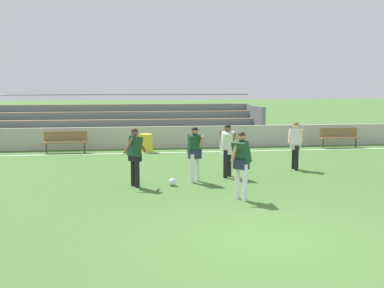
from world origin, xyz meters
name	(u,v)px	position (x,y,z in m)	size (l,w,h in m)	color
ground_plane	(268,239)	(0.00, 0.00, 0.00)	(160.00, 160.00, 0.00)	#477033
field_line_sideline	(188,152)	(0.00, 11.55, 0.00)	(44.00, 0.12, 0.01)	white
sideline_wall	(183,137)	(0.00, 13.04, 0.49)	(48.00, 0.16, 0.98)	#BCB7AD
bleacher_stand	(99,122)	(-3.91, 15.97, 0.96)	(16.24, 3.68, 2.34)	#897051
bench_near_bin	(65,140)	(-5.12, 12.13, 0.55)	(1.80, 0.40, 0.90)	olive
bench_near_wall_gap	(339,136)	(7.05, 12.13, 0.55)	(1.80, 0.40, 0.90)	olive
trash_bin	(146,143)	(-1.74, 11.91, 0.38)	(0.55, 0.55, 0.77)	yellow
player_dark_trailing_run	(135,152)	(-2.35, 4.98, 0.98)	(0.69, 0.50, 1.66)	black
player_dark_pressing_high	(195,150)	(-0.59, 5.40, 0.97)	(0.46, 0.56, 1.63)	white
player_white_overlapping	(296,142)	(3.06, 6.94, 0.95)	(0.62, 0.51, 1.61)	black
player_white_dropping_back	(228,146)	(0.52, 5.98, 0.98)	(0.45, 0.51, 1.65)	black
player_dark_challenging	(241,159)	(0.24, 3.06, 1.02)	(0.64, 0.53, 1.71)	white
soccer_ball	(172,182)	(-1.30, 4.94, 0.11)	(0.22, 0.22, 0.22)	white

